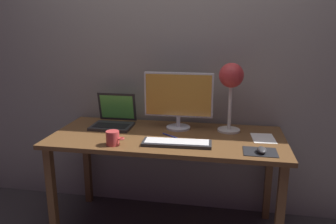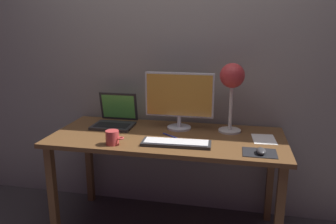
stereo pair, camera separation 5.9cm
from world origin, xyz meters
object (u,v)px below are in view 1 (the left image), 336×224
keyboard_main (177,143)px  laptop (114,117)px  pen (170,136)px  mouse (262,150)px  monitor (178,98)px  desk_lamp (231,80)px  coffee_mug (113,138)px

keyboard_main → laptop: 0.63m
laptop → pen: (0.46, -0.18, -0.06)m
mouse → laptop: bearing=159.4°
laptop → pen: size_ratio=2.13×
monitor → keyboard_main: 0.41m
monitor → laptop: size_ratio=1.67×
monitor → pen: 0.30m
monitor → desk_lamp: (0.37, 0.00, 0.14)m
laptop → mouse: laptop is taller
laptop → mouse: bearing=-20.6°
desk_lamp → coffee_mug: size_ratio=4.08×
keyboard_main → coffee_mug: coffee_mug is taller
monitor → coffee_mug: size_ratio=4.14×
laptop → coffee_mug: laptop is taller
mouse → pen: size_ratio=0.69×
monitor → mouse: monitor is taller
keyboard_main → coffee_mug: size_ratio=3.71×
keyboard_main → mouse: 0.52m
coffee_mug → pen: 0.40m
monitor → keyboard_main: monitor is taller
monitor → pen: size_ratio=3.55×
laptop → mouse: (1.05, -0.39, -0.05)m
desk_lamp → mouse: desk_lamp is taller
laptop → coffee_mug: 0.44m
keyboard_main → desk_lamp: bearing=46.9°
laptop → desk_lamp: size_ratio=0.61×
mouse → pen: mouse is taller
laptop → desk_lamp: 0.91m
desk_lamp → pen: 0.57m
laptop → coffee_mug: size_ratio=2.48×
pen → laptop: bearing=158.3°
monitor → coffee_mug: bearing=-130.4°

